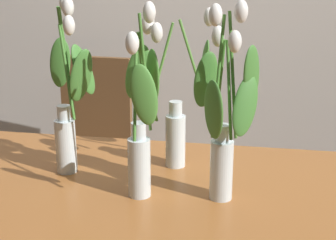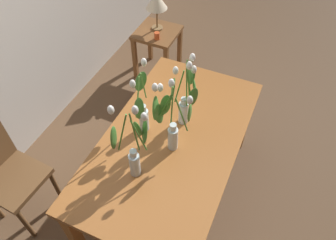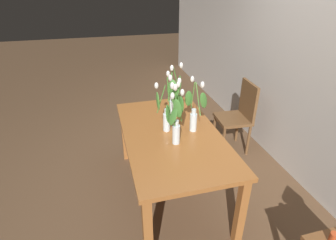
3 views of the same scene
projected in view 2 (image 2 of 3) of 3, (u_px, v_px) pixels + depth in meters
The scene contains 10 objects.
ground_plane at pixel (171, 192), 2.78m from camera, with size 18.00×18.00×0.00m, color brown.
dining_table at pixel (172, 147), 2.30m from camera, with size 1.60×0.90×0.74m.
tulip_vase_0 at pixel (185, 98), 2.16m from camera, with size 0.21×0.19×0.58m.
tulip_vase_1 at pixel (170, 123), 2.02m from camera, with size 0.16×0.25×0.57m.
tulip_vase_2 at pixel (143, 110), 2.16m from camera, with size 0.24×0.18×0.54m.
tulip_vase_3 at pixel (133, 150), 1.90m from camera, with size 0.21×0.19×0.58m.
dining_chair at pixel (3, 170), 2.32m from camera, with size 0.42×0.42×0.93m.
side_table at pixel (157, 41), 3.52m from camera, with size 0.44×0.44×0.55m.
table_lamp at pixel (156, 2), 3.24m from camera, with size 0.22×0.22×0.40m.
pillar_candle at pixel (157, 36), 3.31m from camera, with size 0.06×0.06×0.07m, color #CC4C23.
Camera 2 is at (-1.27, -0.54, 2.50)m, focal length 34.58 mm.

